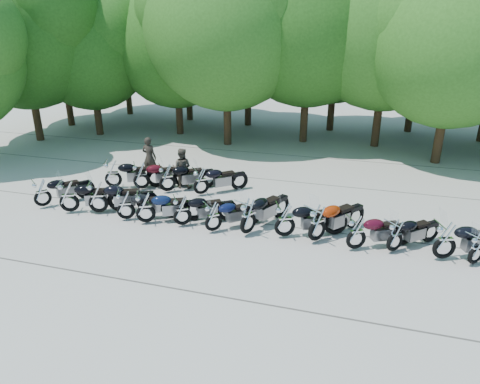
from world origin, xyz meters
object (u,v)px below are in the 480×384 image
(motorcycle_14, at_px, (113,173))
(motorcycle_16, at_px, (167,177))
(motorcycle_3, at_px, (125,204))
(motorcycle_8, at_px, (285,219))
(motorcycle_2, at_px, (98,196))
(motorcycle_1, at_px, (68,196))
(motorcycle_5, at_px, (182,210))
(motorcycle_4, at_px, (145,207))
(motorcycle_6, at_px, (213,216))
(motorcycle_17, at_px, (201,180))
(motorcycle_13, at_px, (477,248))
(motorcycle_11, at_px, (396,235))
(rider_0, at_px, (149,157))
(motorcycle_9, at_px, (317,222))
(motorcycle_7, at_px, (248,215))
(rider_1, at_px, (182,168))
(motorcycle_0, at_px, (42,192))
(motorcycle_12, at_px, (446,240))
(motorcycle_10, at_px, (357,232))
(motorcycle_15, at_px, (141,175))

(motorcycle_14, height_order, motorcycle_16, motorcycle_14)
(motorcycle_3, bearing_deg, motorcycle_8, -112.99)
(motorcycle_2, height_order, motorcycle_3, motorcycle_2)
(motorcycle_1, height_order, motorcycle_5, motorcycle_1)
(motorcycle_4, distance_m, motorcycle_6, 2.47)
(motorcycle_6, height_order, motorcycle_17, motorcycle_17)
(motorcycle_2, distance_m, motorcycle_13, 12.49)
(motorcycle_11, height_order, rider_0, rider_0)
(motorcycle_6, distance_m, motorcycle_9, 3.41)
(motorcycle_13, bearing_deg, motorcycle_7, 46.75)
(motorcycle_2, relative_size, rider_1, 1.43)
(motorcycle_1, bearing_deg, motorcycle_2, -99.38)
(motorcycle_0, xyz_separation_m, motorcycle_2, (2.36, 0.08, 0.06))
(motorcycle_1, bearing_deg, motorcycle_3, -112.15)
(motorcycle_13, bearing_deg, motorcycle_3, 47.51)
(motorcycle_5, distance_m, motorcycle_7, 2.32)
(motorcycle_8, bearing_deg, motorcycle_3, 67.69)
(motorcycle_3, height_order, rider_0, rider_0)
(motorcycle_12, relative_size, motorcycle_14, 1.00)
(rider_1, bearing_deg, rider_0, -30.72)
(motorcycle_4, relative_size, rider_1, 1.35)
(motorcycle_5, distance_m, motorcycle_12, 8.28)
(motorcycle_0, relative_size, motorcycle_14, 0.91)
(motorcycle_4, relative_size, motorcycle_9, 0.92)
(motorcycle_10, bearing_deg, motorcycle_16, 40.55)
(motorcycle_6, height_order, motorcycle_14, motorcycle_14)
(motorcycle_10, relative_size, motorcycle_14, 0.92)
(motorcycle_1, relative_size, motorcycle_5, 1.11)
(motorcycle_0, relative_size, motorcycle_6, 1.04)
(motorcycle_17, bearing_deg, motorcycle_7, -175.99)
(motorcycle_9, height_order, motorcycle_14, motorcycle_9)
(motorcycle_10, distance_m, rider_0, 10.25)
(motorcycle_9, bearing_deg, motorcycle_12, -143.41)
(motorcycle_8, height_order, motorcycle_11, motorcycle_8)
(motorcycle_4, bearing_deg, motorcycle_12, -115.97)
(motorcycle_13, bearing_deg, motorcycle_6, 47.83)
(motorcycle_8, xyz_separation_m, motorcycle_13, (5.59, -0.15, -0.10))
(motorcycle_8, height_order, motorcycle_13, motorcycle_8)
(motorcycle_3, bearing_deg, motorcycle_10, -115.21)
(motorcycle_4, bearing_deg, motorcycle_3, 58.45)
(motorcycle_2, bearing_deg, motorcycle_8, -112.08)
(motorcycle_4, bearing_deg, rider_1, -23.72)
(motorcycle_10, height_order, motorcycle_14, motorcycle_14)
(motorcycle_3, distance_m, motorcycle_8, 5.65)
(motorcycle_6, height_order, motorcycle_16, motorcycle_16)
(motorcycle_16, bearing_deg, motorcycle_6, -171.00)
(motorcycle_0, xyz_separation_m, motorcycle_4, (4.43, -0.21, 0.03))
(motorcycle_3, xyz_separation_m, motorcycle_15, (-0.91, 2.85, 0.05))
(motorcycle_13, height_order, motorcycle_16, motorcycle_16)
(motorcycle_6, distance_m, rider_0, 6.45)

